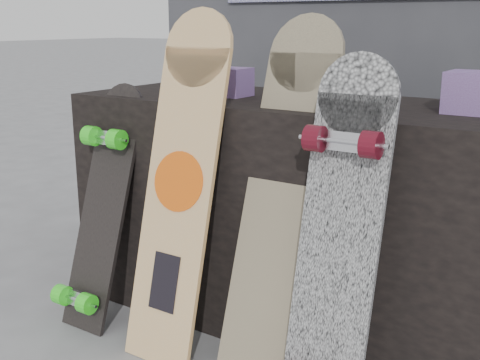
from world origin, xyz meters
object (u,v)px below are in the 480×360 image
Objects in this scene: vendor_table at (297,212)px; skateboard_dark at (101,204)px; longboard_geisha at (181,176)px; longboard_celtic at (283,188)px; longboard_cascadia at (337,239)px.

skateboard_dark is at bearing -146.33° from vendor_table.
vendor_table is 1.45× the size of longboard_geisha.
longboard_geisha is 1.30× the size of skateboard_dark.
longboard_celtic reaches higher than vendor_table.
longboard_cascadia is (0.35, -0.44, 0.11)m from vendor_table.
skateboard_dark reaches higher than vendor_table.
skateboard_dark is at bearing 176.88° from longboard_cascadia.
longboard_geisha is at bearing 174.64° from longboard_cascadia.
longboard_cascadia is at bearing -5.36° from longboard_geisha.
longboard_celtic is 0.29m from longboard_cascadia.
skateboard_dark is (-0.69, -0.09, -0.14)m from longboard_celtic.
vendor_table is 1.62× the size of longboard_cascadia.
vendor_table is at bearing 60.55° from longboard_geisha.
longboard_cascadia reaches higher than vendor_table.
longboard_celtic is at bearing 7.46° from skateboard_dark.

